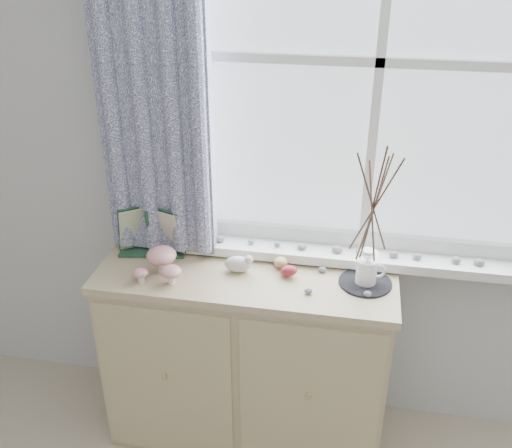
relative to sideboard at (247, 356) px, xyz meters
name	(u,v)px	position (x,y,z in m)	size (l,w,h in m)	color
sideboard	(247,356)	(0.00, 0.00, 0.00)	(1.20, 0.45, 0.85)	tan
botanical_book	(148,233)	(-0.42, 0.06, 0.53)	(0.32, 0.13, 0.22)	#21442D
toadstool_cluster	(161,261)	(-0.32, -0.08, 0.49)	(0.19, 0.17, 0.11)	white
wooden_eggs	(281,262)	(0.13, 0.07, 0.45)	(0.14, 0.17, 0.07)	tan
songbird_figurine	(238,263)	(-0.03, 0.01, 0.46)	(0.14, 0.07, 0.07)	beige
crocheted_doily	(365,283)	(0.47, 0.01, 0.43)	(0.21, 0.21, 0.01)	black
twig_pitcher	(374,203)	(0.47, 0.01, 0.77)	(0.24, 0.24, 0.60)	white
sideboard_pebbles	(322,279)	(0.30, 0.00, 0.44)	(0.33, 0.23, 0.02)	gray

